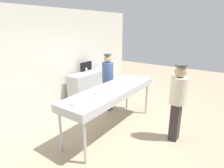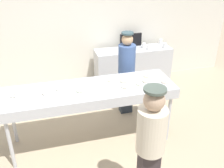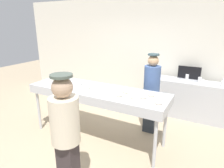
{
  "view_description": "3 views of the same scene",
  "coord_description": "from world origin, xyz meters",
  "px_view_note": "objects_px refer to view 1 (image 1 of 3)",
  "views": [
    {
      "loc": [
        -3.35,
        -2.38,
        2.44
      ],
      "look_at": [
        0.13,
        0.07,
        1.1
      ],
      "focal_mm": 30.34,
      "sensor_mm": 36.0,
      "label": 1
    },
    {
      "loc": [
        -0.62,
        -3.58,
        3.0
      ],
      "look_at": [
        0.35,
        -0.04,
        1.09
      ],
      "focal_mm": 41.94,
      "sensor_mm": 36.0,
      "label": 2
    },
    {
      "loc": [
        1.91,
        -2.92,
        2.22
      ],
      "look_at": [
        0.28,
        0.11,
        1.15
      ],
      "focal_mm": 31.2,
      "sensor_mm": 36.0,
      "label": 3
    }
  ],
  "objects_px": {
    "sugar_donut_6": "(141,77)",
    "menu_display": "(86,66)",
    "sugar_donut_0": "(109,90)",
    "sugar_donut_3": "(128,83)",
    "sugar_donut_8": "(122,81)",
    "paper_cup_2": "(106,66)",
    "customer_waiting": "(178,98)",
    "sugar_donut_10": "(73,103)",
    "paper_cup_1": "(100,69)",
    "sugar_donut_7": "(115,83)",
    "paper_cup_0": "(95,68)",
    "fryer_conveyor": "(111,92)",
    "paper_cup_3": "(101,65)",
    "paper_cup_4": "(86,69)",
    "sugar_donut_5": "(129,77)",
    "sugar_donut_9": "(132,79)",
    "worker_baker": "(108,79)",
    "sugar_donut_1": "(96,93)",
    "sugar_donut_2": "(132,81)",
    "prep_counter": "(91,84)",
    "sugar_donut_4": "(92,97)"
  },
  "relations": [
    {
      "from": "sugar_donut_8",
      "to": "customer_waiting",
      "type": "bearing_deg",
      "value": -95.04
    },
    {
      "from": "fryer_conveyor",
      "to": "sugar_donut_10",
      "type": "height_order",
      "value": "sugar_donut_10"
    },
    {
      "from": "sugar_donut_7",
      "to": "paper_cup_0",
      "type": "bearing_deg",
      "value": 53.21
    },
    {
      "from": "sugar_donut_5",
      "to": "paper_cup_4",
      "type": "height_order",
      "value": "sugar_donut_5"
    },
    {
      "from": "fryer_conveyor",
      "to": "sugar_donut_3",
      "type": "height_order",
      "value": "sugar_donut_3"
    },
    {
      "from": "sugar_donut_6",
      "to": "sugar_donut_7",
      "type": "relative_size",
      "value": 1.0
    },
    {
      "from": "sugar_donut_1",
      "to": "sugar_donut_4",
      "type": "xyz_separation_m",
      "value": [
        -0.21,
        -0.07,
        0.0
      ]
    },
    {
      "from": "sugar_donut_0",
      "to": "sugar_donut_3",
      "type": "xyz_separation_m",
      "value": [
        0.71,
        -0.06,
        0.0
      ]
    },
    {
      "from": "sugar_donut_5",
      "to": "sugar_donut_3",
      "type": "bearing_deg",
      "value": -151.67
    },
    {
      "from": "sugar_donut_6",
      "to": "sugar_donut_10",
      "type": "bearing_deg",
      "value": 175.27
    },
    {
      "from": "worker_baker",
      "to": "paper_cup_4",
      "type": "bearing_deg",
      "value": -116.01
    },
    {
      "from": "sugar_donut_7",
      "to": "sugar_donut_9",
      "type": "bearing_deg",
      "value": -18.36
    },
    {
      "from": "worker_baker",
      "to": "menu_display",
      "type": "xyz_separation_m",
      "value": [
        0.53,
        1.32,
        0.13
      ]
    },
    {
      "from": "sugar_donut_7",
      "to": "paper_cup_1",
      "type": "height_order",
      "value": "sugar_donut_7"
    },
    {
      "from": "sugar_donut_2",
      "to": "prep_counter",
      "type": "relative_size",
      "value": 0.07
    },
    {
      "from": "sugar_donut_6",
      "to": "menu_display",
      "type": "relative_size",
      "value": 0.23
    },
    {
      "from": "paper_cup_0",
      "to": "paper_cup_2",
      "type": "height_order",
      "value": "same"
    },
    {
      "from": "sugar_donut_10",
      "to": "paper_cup_1",
      "type": "distance_m",
      "value": 3.29
    },
    {
      "from": "sugar_donut_10",
      "to": "paper_cup_4",
      "type": "relative_size",
      "value": 1.04
    },
    {
      "from": "sugar_donut_2",
      "to": "sugar_donut_4",
      "type": "relative_size",
      "value": 1.0
    },
    {
      "from": "sugar_donut_6",
      "to": "menu_display",
      "type": "bearing_deg",
      "value": 85.92
    },
    {
      "from": "customer_waiting",
      "to": "paper_cup_2",
      "type": "height_order",
      "value": "customer_waiting"
    },
    {
      "from": "sugar_donut_6",
      "to": "paper_cup_2",
      "type": "height_order",
      "value": "sugar_donut_6"
    },
    {
      "from": "sugar_donut_1",
      "to": "sugar_donut_9",
      "type": "relative_size",
      "value": 1.0
    },
    {
      "from": "sugar_donut_6",
      "to": "paper_cup_1",
      "type": "bearing_deg",
      "value": 75.35
    },
    {
      "from": "sugar_donut_3",
      "to": "sugar_donut_10",
      "type": "bearing_deg",
      "value": 174.03
    },
    {
      "from": "paper_cup_3",
      "to": "paper_cup_4",
      "type": "bearing_deg",
      "value": -179.73
    },
    {
      "from": "sugar_donut_9",
      "to": "sugar_donut_2",
      "type": "bearing_deg",
      "value": -151.57
    },
    {
      "from": "sugar_donut_2",
      "to": "sugar_donut_7",
      "type": "xyz_separation_m",
      "value": [
        -0.42,
        0.26,
        0.0
      ]
    },
    {
      "from": "sugar_donut_8",
      "to": "paper_cup_0",
      "type": "height_order",
      "value": "sugar_donut_8"
    },
    {
      "from": "sugar_donut_1",
      "to": "sugar_donut_3",
      "type": "bearing_deg",
      "value": -10.87
    },
    {
      "from": "sugar_donut_0",
      "to": "sugar_donut_3",
      "type": "relative_size",
      "value": 1.0
    },
    {
      "from": "paper_cup_0",
      "to": "customer_waiting",
      "type": "bearing_deg",
      "value": -110.25
    },
    {
      "from": "fryer_conveyor",
      "to": "paper_cup_0",
      "type": "bearing_deg",
      "value": 48.36
    },
    {
      "from": "customer_waiting",
      "to": "sugar_donut_1",
      "type": "bearing_deg",
      "value": 124.3
    },
    {
      "from": "sugar_donut_0",
      "to": "sugar_donut_4",
      "type": "distance_m",
      "value": 0.51
    },
    {
      "from": "paper_cup_2",
      "to": "paper_cup_3",
      "type": "height_order",
      "value": "same"
    },
    {
      "from": "sugar_donut_5",
      "to": "paper_cup_3",
      "type": "relative_size",
      "value": 1.04
    },
    {
      "from": "sugar_donut_4",
      "to": "customer_waiting",
      "type": "bearing_deg",
      "value": -50.78
    },
    {
      "from": "paper_cup_2",
      "to": "sugar_donut_0",
      "type": "bearing_deg",
      "value": -142.02
    },
    {
      "from": "sugar_donut_6",
      "to": "paper_cup_1",
      "type": "relative_size",
      "value": 1.04
    },
    {
      "from": "customer_waiting",
      "to": "paper_cup_3",
      "type": "distance_m",
      "value": 3.81
    },
    {
      "from": "customer_waiting",
      "to": "paper_cup_0",
      "type": "height_order",
      "value": "customer_waiting"
    },
    {
      "from": "sugar_donut_10",
      "to": "paper_cup_2",
      "type": "height_order",
      "value": "sugar_donut_10"
    },
    {
      "from": "sugar_donut_9",
      "to": "paper_cup_4",
      "type": "xyz_separation_m",
      "value": [
        0.41,
        2.05,
        -0.08
      ]
    },
    {
      "from": "sugar_donut_2",
      "to": "sugar_donut_4",
      "type": "bearing_deg",
      "value": 176.0
    },
    {
      "from": "sugar_donut_5",
      "to": "sugar_donut_6",
      "type": "distance_m",
      "value": 0.35
    },
    {
      "from": "sugar_donut_8",
      "to": "paper_cup_2",
      "type": "relative_size",
      "value": 1.04
    },
    {
      "from": "sugar_donut_9",
      "to": "paper_cup_2",
      "type": "bearing_deg",
      "value": 55.96
    },
    {
      "from": "paper_cup_3",
      "to": "paper_cup_4",
      "type": "height_order",
      "value": "same"
    }
  ]
}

